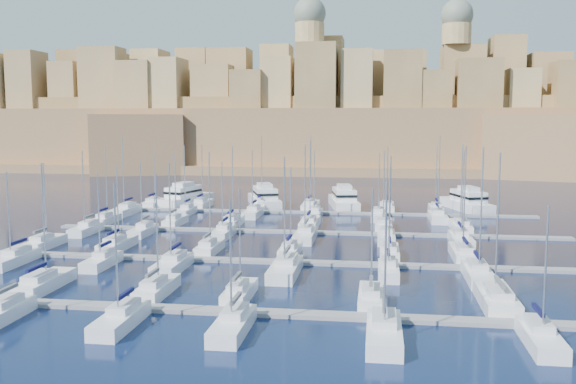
# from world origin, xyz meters

# --- Properties ---
(ground) EXTENTS (600.00, 600.00, 0.00)m
(ground) POSITION_xyz_m (0.00, 0.00, 0.00)
(ground) COLOR black
(ground) RESTS_ON ground
(pontoon_near) EXTENTS (84.00, 2.00, 0.40)m
(pontoon_near) POSITION_xyz_m (0.00, -34.00, 0.20)
(pontoon_near) COLOR slate
(pontoon_near) RESTS_ON ground
(pontoon_mid_near) EXTENTS (84.00, 2.00, 0.40)m
(pontoon_mid_near) POSITION_xyz_m (0.00, -12.00, 0.20)
(pontoon_mid_near) COLOR slate
(pontoon_mid_near) RESTS_ON ground
(pontoon_mid_far) EXTENTS (84.00, 2.00, 0.40)m
(pontoon_mid_far) POSITION_xyz_m (0.00, 10.00, 0.20)
(pontoon_mid_far) COLOR slate
(pontoon_mid_far) RESTS_ON ground
(pontoon_far) EXTENTS (84.00, 2.00, 0.40)m
(pontoon_far) POSITION_xyz_m (0.00, 32.00, 0.20)
(pontoon_far) COLOR slate
(pontoon_far) RESTS_ON ground
(sailboat_1) EXTENTS (2.91, 9.69, 14.26)m
(sailboat_1) POSITION_xyz_m (-24.65, -28.28, 0.75)
(sailboat_1) COLOR white
(sailboat_1) RESTS_ON ground
(sailboat_2) EXTENTS (2.61, 8.69, 13.34)m
(sailboat_2) POSITION_xyz_m (-11.49, -28.76, 0.73)
(sailboat_2) COLOR white
(sailboat_2) RESTS_ON ground
(sailboat_3) EXTENTS (2.44, 8.15, 11.92)m
(sailboat_3) POSITION_xyz_m (-2.40, -29.03, 0.72)
(sailboat_3) COLOR white
(sailboat_3) RESTS_ON ground
(sailboat_4) EXTENTS (2.51, 8.36, 12.14)m
(sailboat_4) POSITION_xyz_m (11.25, -28.93, 0.72)
(sailboat_4) COLOR white
(sailboat_4) RESTS_ON ground
(sailboat_5) EXTENTS (3.24, 10.78, 15.72)m
(sailboat_5) POSITION_xyz_m (23.76, -27.74, 0.77)
(sailboat_5) COLOR white
(sailboat_5) RESTS_ON ground
(sailboat_7) EXTENTS (2.64, 8.81, 14.91)m
(sailboat_7) POSITION_xyz_m (-22.93, -39.29, 0.75)
(sailboat_7) COLOR white
(sailboat_7) RESTS_ON ground
(sailboat_8) EXTENTS (2.65, 8.85, 13.48)m
(sailboat_8) POSITION_xyz_m (-11.14, -39.31, 0.74)
(sailboat_8) COLOR white
(sailboat_8) RESTS_ON ground
(sailboat_9) EXTENTS (2.69, 8.96, 12.09)m
(sailboat_9) POSITION_xyz_m (-0.73, -39.37, 0.73)
(sailboat_9) COLOR white
(sailboat_9) RESTS_ON ground
(sailboat_10) EXTENTS (2.95, 9.82, 13.98)m
(sailboat_10) POSITION_xyz_m (12.48, -39.79, 0.75)
(sailboat_10) COLOR white
(sailboat_10) RESTS_ON ground
(sailboat_11) EXTENTS (2.56, 8.53, 12.16)m
(sailboat_11) POSITION_xyz_m (25.35, -39.16, 0.72)
(sailboat_11) COLOR white
(sailboat_11) RESTS_ON ground
(sailboat_12) EXTENTS (2.61, 8.70, 12.68)m
(sailboat_12) POSITION_xyz_m (-36.27, -6.76, 0.73)
(sailboat_12) COLOR white
(sailboat_12) RESTS_ON ground
(sailboat_13) EXTENTS (2.77, 9.23, 12.26)m
(sailboat_13) POSITION_xyz_m (-25.27, -6.50, 0.73)
(sailboat_13) COLOR white
(sailboat_13) RESTS_ON ground
(sailboat_14) EXTENTS (2.48, 8.26, 14.47)m
(sailboat_14) POSITION_xyz_m (-11.51, -6.98, 0.74)
(sailboat_14) COLOR white
(sailboat_14) RESTS_ON ground
(sailboat_15) EXTENTS (2.48, 8.28, 12.50)m
(sailboat_15) POSITION_xyz_m (-0.05, -6.97, 0.72)
(sailboat_15) COLOR white
(sailboat_15) RESTS_ON ground
(sailboat_16) EXTENTS (2.57, 8.57, 14.05)m
(sailboat_16) POSITION_xyz_m (13.46, -6.82, 0.74)
(sailboat_16) COLOR white
(sailboat_16) RESTS_ON ground
(sailboat_17) EXTENTS (3.00, 10.00, 15.40)m
(sailboat_17) POSITION_xyz_m (23.31, -6.12, 0.76)
(sailboat_17) COLOR white
(sailboat_17) RESTS_ON ground
(sailboat_18) EXTENTS (2.78, 9.26, 12.41)m
(sailboat_18) POSITION_xyz_m (-34.72, -17.51, 0.73)
(sailboat_18) COLOR white
(sailboat_18) RESTS_ON ground
(sailboat_19) EXTENTS (2.46, 8.18, 12.34)m
(sailboat_19) POSITION_xyz_m (-22.89, -16.99, 0.72)
(sailboat_19) COLOR white
(sailboat_19) RESTS_ON ground
(sailboat_20) EXTENTS (2.85, 9.50, 13.71)m
(sailboat_20) POSITION_xyz_m (-13.36, -17.63, 0.74)
(sailboat_20) COLOR white
(sailboat_20) RESTS_ON ground
(sailboat_21) EXTENTS (3.17, 10.57, 14.63)m
(sailboat_21) POSITION_xyz_m (0.88, -18.16, 0.76)
(sailboat_21) COLOR white
(sailboat_21) RESTS_ON ground
(sailboat_22) EXTENTS (2.43, 8.11, 13.60)m
(sailboat_22) POSITION_xyz_m (13.19, -16.95, 0.73)
(sailboat_22) COLOR white
(sailboat_22) RESTS_ON ground
(sailboat_23) EXTENTS (2.86, 9.53, 15.89)m
(sailboat_23) POSITION_xyz_m (23.51, -17.65, 0.76)
(sailboat_23) COLOR white
(sailboat_23) RESTS_ON ground
(sailboat_24) EXTENTS (2.44, 8.14, 13.97)m
(sailboat_24) POSITION_xyz_m (-36.39, 14.96, 0.74)
(sailboat_24) COLOR white
(sailboat_24) RESTS_ON ground
(sailboat_25) EXTENTS (2.42, 8.07, 12.95)m
(sailboat_25) POSITION_xyz_m (-23.58, 14.93, 0.73)
(sailboat_25) COLOR white
(sailboat_25) RESTS_ON ground
(sailboat_26) EXTENTS (2.67, 8.89, 14.32)m
(sailboat_26) POSITION_xyz_m (-13.35, 15.33, 0.74)
(sailboat_26) COLOR white
(sailboat_26) RESTS_ON ground
(sailboat_27) EXTENTS (2.91, 9.70, 15.22)m
(sailboat_27) POSITION_xyz_m (0.23, 15.73, 0.76)
(sailboat_27) COLOR white
(sailboat_27) RESTS_ON ground
(sailboat_28) EXTENTS (2.82, 9.40, 13.66)m
(sailboat_28) POSITION_xyz_m (12.83, 15.58, 0.74)
(sailboat_28) COLOR white
(sailboat_28) RESTS_ON ground
(sailboat_29) EXTENTS (2.93, 9.78, 14.82)m
(sailboat_29) POSITION_xyz_m (25.64, 15.77, 0.76)
(sailboat_29) COLOR white
(sailboat_29) RESTS_ON ground
(sailboat_30) EXTENTS (2.59, 8.64, 13.85)m
(sailboat_30) POSITION_xyz_m (-35.33, 4.79, 0.74)
(sailboat_30) COLOR white
(sailboat_30) RESTS_ON ground
(sailboat_31) EXTENTS (2.42, 8.07, 12.13)m
(sailboat_31) POSITION_xyz_m (-25.75, 5.07, 0.72)
(sailboat_31) COLOR white
(sailboat_31) RESTS_ON ground
(sailboat_32) EXTENTS (2.52, 8.38, 12.32)m
(sailboat_32) POSITION_xyz_m (-12.40, 4.92, 0.72)
(sailboat_32) COLOR white
(sailboat_32) RESTS_ON ground
(sailboat_33) EXTENTS (2.95, 9.84, 15.10)m
(sailboat_33) POSITION_xyz_m (0.79, 4.20, 0.76)
(sailboat_33) COLOR white
(sailboat_33) RESTS_ON ground
(sailboat_34) EXTENTS (2.64, 8.79, 13.45)m
(sailboat_34) POSITION_xyz_m (13.18, 4.72, 0.74)
(sailboat_34) COLOR white
(sailboat_34) RESTS_ON ground
(sailboat_35) EXTENTS (2.95, 9.82, 14.36)m
(sailboat_35) POSITION_xyz_m (24.25, 4.21, 0.75)
(sailboat_35) COLOR white
(sailboat_35) RESTS_ON ground
(sailboat_36) EXTENTS (2.68, 8.94, 13.18)m
(sailboat_36) POSITION_xyz_m (-35.48, 37.36, 0.73)
(sailboat_36) COLOR white
(sailboat_36) RESTS_ON ground
(sailboat_37) EXTENTS (2.69, 8.97, 13.48)m
(sailboat_37) POSITION_xyz_m (-24.97, 37.37, 0.74)
(sailboat_37) COLOR white
(sailboat_37) RESTS_ON ground
(sailboat_38) EXTENTS (3.02, 10.07, 15.32)m
(sailboat_38) POSITION_xyz_m (-12.30, 37.91, 0.76)
(sailboat_38) COLOR white
(sailboat_38) RESTS_ON ground
(sailboat_39) EXTENTS (3.00, 10.00, 15.61)m
(sailboat_39) POSITION_xyz_m (-1.97, 37.88, 0.76)
(sailboat_39) COLOR white
(sailboat_39) RESTS_ON ground
(sailboat_40) EXTENTS (2.87, 9.58, 13.32)m
(sailboat_40) POSITION_xyz_m (13.70, 37.67, 0.74)
(sailboat_40) COLOR white
(sailboat_40) RESTS_ON ground
(sailboat_41) EXTENTS (2.49, 8.29, 13.72)m
(sailboat_41) POSITION_xyz_m (23.39, 37.04, 0.74)
(sailboat_41) COLOR white
(sailboat_41) RESTS_ON ground
(sailboat_42) EXTENTS (3.09, 10.28, 15.61)m
(sailboat_42) POSITION_xyz_m (-37.26, 25.98, 0.77)
(sailboat_42) COLOR white
(sailboat_42) RESTS_ON ground
(sailboat_43) EXTENTS (2.39, 7.98, 13.84)m
(sailboat_43) POSITION_xyz_m (-25.30, 27.11, 0.74)
(sailboat_43) COLOR white
(sailboat_43) RESTS_ON ground
(sailboat_44) EXTENTS (2.73, 9.10, 13.08)m
(sailboat_44) POSITION_xyz_m (-11.84, 26.56, 0.74)
(sailboat_44) COLOR white
(sailboat_44) RESTS_ON ground
(sailboat_45) EXTENTS (2.59, 8.62, 13.05)m
(sailboat_45) POSITION_xyz_m (-0.03, 26.80, 0.73)
(sailboat_45) COLOR white
(sailboat_45) RESTS_ON ground
(sailboat_46) EXTENTS (2.76, 9.19, 12.73)m
(sailboat_46) POSITION_xyz_m (12.03, 26.52, 0.73)
(sailboat_46) COLOR white
(sailboat_46) RESTS_ON ground
(sailboat_47) EXTENTS (2.99, 9.95, 15.85)m
(sailboat_47) POSITION_xyz_m (22.80, 26.15, 0.77)
(sailboat_47) COLOR white
(sailboat_47) RESTS_ON ground
(motor_yacht_a) EXTENTS (9.05, 16.84, 5.25)m
(motor_yacht_a) POSITION_xyz_m (-29.83, 41.26, 1.73)
(motor_yacht_a) COLOR white
(motor_yacht_a) RESTS_ON ground
(motor_yacht_b) EXTENTS (10.06, 17.49, 5.25)m
(motor_yacht_b) POSITION_xyz_m (-12.29, 41.57, 1.73)
(motor_yacht_b) COLOR white
(motor_yacht_b) RESTS_ON ground
(motor_yacht_c) EXTENTS (7.63, 16.96, 5.25)m
(motor_yacht_c) POSITION_xyz_m (4.76, 41.36, 1.73)
(motor_yacht_c) COLOR white
(motor_yacht_c) RESTS_ON ground
(motor_yacht_d) EXTENTS (9.53, 16.79, 5.25)m
(motor_yacht_d) POSITION_xyz_m (30.04, 41.24, 1.73)
(motor_yacht_d) COLOR white
(motor_yacht_d) RESTS_ON ground
(fortified_city) EXTENTS (460.00, 108.95, 59.52)m
(fortified_city) POSITION_xyz_m (-0.19, 155.26, 14.74)
(fortified_city) COLOR brown
(fortified_city) RESTS_ON ground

